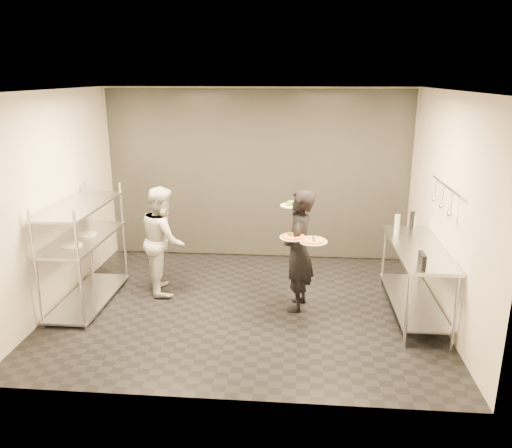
# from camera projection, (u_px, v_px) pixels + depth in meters

# --- Properties ---
(room_shell) EXTENTS (5.00, 4.00, 2.80)m
(room_shell) POSITION_uv_depth(u_px,v_px,m) (253.00, 185.00, 7.40)
(room_shell) COLOR black
(room_shell) RESTS_ON ground
(pass_rack) EXTENTS (0.60, 1.60, 1.50)m
(pass_rack) POSITION_uv_depth(u_px,v_px,m) (84.00, 248.00, 6.63)
(pass_rack) COLOR silver
(pass_rack) RESTS_ON ground
(prep_counter) EXTENTS (0.60, 1.80, 0.92)m
(prep_counter) POSITION_uv_depth(u_px,v_px,m) (416.00, 268.00, 6.32)
(prep_counter) COLOR silver
(prep_counter) RESTS_ON ground
(utensil_rail) EXTENTS (0.07, 1.20, 0.31)m
(utensil_rail) POSITION_uv_depth(u_px,v_px,m) (444.00, 198.00, 6.03)
(utensil_rail) COLOR silver
(utensil_rail) RESTS_ON room_shell
(waiter) EXTENTS (0.48, 0.64, 1.60)m
(waiter) POSITION_uv_depth(u_px,v_px,m) (299.00, 251.00, 6.42)
(waiter) COLOR black
(waiter) RESTS_ON ground
(chef) EXTENTS (0.79, 0.89, 1.52)m
(chef) POSITION_uv_depth(u_px,v_px,m) (163.00, 240.00, 6.99)
(chef) COLOR beige
(chef) RESTS_ON ground
(pizza_plate_near) EXTENTS (0.33, 0.33, 0.05)m
(pizza_plate_near) POSITION_uv_depth(u_px,v_px,m) (293.00, 237.00, 6.16)
(pizza_plate_near) COLOR white
(pizza_plate_near) RESTS_ON waiter
(pizza_plate_far) EXTENTS (0.36, 0.36, 0.05)m
(pizza_plate_far) POSITION_uv_depth(u_px,v_px,m) (313.00, 240.00, 6.10)
(pizza_plate_far) COLOR white
(pizza_plate_far) RESTS_ON waiter
(salad_plate) EXTENTS (0.30, 0.30, 0.07)m
(salad_plate) POSITION_uv_depth(u_px,v_px,m) (291.00, 204.00, 6.61)
(salad_plate) COLOR white
(salad_plate) RESTS_ON waiter
(pos_monitor) EXTENTS (0.05, 0.23, 0.16)m
(pos_monitor) POSITION_uv_depth(u_px,v_px,m) (422.00, 260.00, 5.53)
(pos_monitor) COLOR black
(pos_monitor) RESTS_ON prep_counter
(bottle_green) EXTENTS (0.07, 0.07, 0.26)m
(bottle_green) POSITION_uv_depth(u_px,v_px,m) (397.00, 224.00, 6.72)
(bottle_green) COLOR #99A698
(bottle_green) RESTS_ON prep_counter
(bottle_clear) EXTENTS (0.06, 0.06, 0.19)m
(bottle_clear) POSITION_uv_depth(u_px,v_px,m) (414.00, 221.00, 6.96)
(bottle_clear) COLOR #99A698
(bottle_clear) RESTS_ON prep_counter
(bottle_dark) EXTENTS (0.07, 0.07, 0.23)m
(bottle_dark) POSITION_uv_depth(u_px,v_px,m) (412.00, 220.00, 6.96)
(bottle_dark) COLOR black
(bottle_dark) RESTS_ON prep_counter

